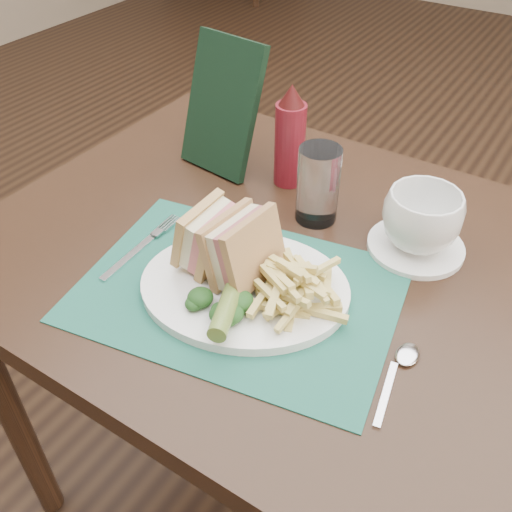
{
  "coord_description": "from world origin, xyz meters",
  "views": [
    {
      "loc": [
        0.37,
        -1.11,
        1.32
      ],
      "look_at": [
        0.04,
        -0.59,
        0.8
      ],
      "focal_mm": 40.0,
      "sensor_mm": 36.0,
      "label": 1
    }
  ],
  "objects_px": {
    "placemat": "(238,291)",
    "coffee_cup": "(422,220)",
    "plate": "(245,287)",
    "sandwich_half_a": "(197,231)",
    "sandwich_half_b": "(232,242)",
    "table_main": "(264,386)",
    "saucer": "(415,247)",
    "check_presenter": "(222,106)",
    "ketchup_bottle": "(290,136)",
    "drinking_glass": "(318,185)"
  },
  "relations": [
    {
      "from": "placemat",
      "to": "saucer",
      "type": "bearing_deg",
      "value": 52.24
    },
    {
      "from": "saucer",
      "to": "drinking_glass",
      "type": "distance_m",
      "value": 0.18
    },
    {
      "from": "sandwich_half_a",
      "to": "plate",
      "type": "bearing_deg",
      "value": -8.65
    },
    {
      "from": "table_main",
      "to": "placemat",
      "type": "xyz_separation_m",
      "value": [
        0.03,
        -0.12,
        0.38
      ]
    },
    {
      "from": "coffee_cup",
      "to": "table_main",
      "type": "bearing_deg",
      "value": -152.55
    },
    {
      "from": "coffee_cup",
      "to": "ketchup_bottle",
      "type": "bearing_deg",
      "value": 166.86
    },
    {
      "from": "sandwich_half_b",
      "to": "sandwich_half_a",
      "type": "bearing_deg",
      "value": -173.31
    },
    {
      "from": "saucer",
      "to": "coffee_cup",
      "type": "xyz_separation_m",
      "value": [
        0.0,
        0.0,
        0.05
      ]
    },
    {
      "from": "coffee_cup",
      "to": "drinking_glass",
      "type": "relative_size",
      "value": 0.91
    },
    {
      "from": "table_main",
      "to": "sandwich_half_b",
      "type": "distance_m",
      "value": 0.46
    },
    {
      "from": "ketchup_bottle",
      "to": "placemat",
      "type": "bearing_deg",
      "value": -73.29
    },
    {
      "from": "sandwich_half_a",
      "to": "sandwich_half_b",
      "type": "distance_m",
      "value": 0.06
    },
    {
      "from": "placemat",
      "to": "coffee_cup",
      "type": "height_order",
      "value": "coffee_cup"
    },
    {
      "from": "coffee_cup",
      "to": "check_presenter",
      "type": "relative_size",
      "value": 0.49
    },
    {
      "from": "plate",
      "to": "coffee_cup",
      "type": "relative_size",
      "value": 2.53
    },
    {
      "from": "sandwich_half_a",
      "to": "saucer",
      "type": "distance_m",
      "value": 0.34
    },
    {
      "from": "saucer",
      "to": "sandwich_half_a",
      "type": "bearing_deg",
      "value": -140.48
    },
    {
      "from": "plate",
      "to": "saucer",
      "type": "bearing_deg",
      "value": 32.32
    },
    {
      "from": "placemat",
      "to": "check_presenter",
      "type": "relative_size",
      "value": 1.86
    },
    {
      "from": "placemat",
      "to": "sandwich_half_a",
      "type": "relative_size",
      "value": 4.63
    },
    {
      "from": "sandwich_half_b",
      "to": "drinking_glass",
      "type": "distance_m",
      "value": 0.2
    },
    {
      "from": "placemat",
      "to": "plate",
      "type": "bearing_deg",
      "value": 28.06
    },
    {
      "from": "table_main",
      "to": "sandwich_half_a",
      "type": "distance_m",
      "value": 0.46
    },
    {
      "from": "sandwich_half_a",
      "to": "sandwich_half_b",
      "type": "xyz_separation_m",
      "value": [
        0.06,
        0.0,
        0.0
      ]
    },
    {
      "from": "table_main",
      "to": "sandwich_half_a",
      "type": "bearing_deg",
      "value": -115.97
    },
    {
      "from": "plate",
      "to": "sandwich_half_a",
      "type": "bearing_deg",
      "value": 151.56
    },
    {
      "from": "plate",
      "to": "check_presenter",
      "type": "relative_size",
      "value": 1.24
    },
    {
      "from": "plate",
      "to": "ketchup_bottle",
      "type": "distance_m",
      "value": 0.32
    },
    {
      "from": "plate",
      "to": "sandwich_half_a",
      "type": "distance_m",
      "value": 0.11
    },
    {
      "from": "drinking_glass",
      "to": "ketchup_bottle",
      "type": "xyz_separation_m",
      "value": [
        -0.1,
        0.07,
        0.03
      ]
    },
    {
      "from": "table_main",
      "to": "sandwich_half_a",
      "type": "xyz_separation_m",
      "value": [
        -0.05,
        -0.11,
        0.44
      ]
    },
    {
      "from": "sandwich_half_a",
      "to": "placemat",
      "type": "bearing_deg",
      "value": -12.43
    },
    {
      "from": "plate",
      "to": "sandwich_half_a",
      "type": "height_order",
      "value": "sandwich_half_a"
    },
    {
      "from": "saucer",
      "to": "drinking_glass",
      "type": "xyz_separation_m",
      "value": [
        -0.17,
        -0.01,
        0.06
      ]
    },
    {
      "from": "plate",
      "to": "sandwich_half_a",
      "type": "xyz_separation_m",
      "value": [
        -0.09,
        0.01,
        0.06
      ]
    },
    {
      "from": "table_main",
      "to": "plate",
      "type": "distance_m",
      "value": 0.4
    },
    {
      "from": "placemat",
      "to": "drinking_glass",
      "type": "height_order",
      "value": "drinking_glass"
    },
    {
      "from": "sandwich_half_b",
      "to": "saucer",
      "type": "xyz_separation_m",
      "value": [
        0.2,
        0.21,
        -0.07
      ]
    },
    {
      "from": "table_main",
      "to": "placemat",
      "type": "distance_m",
      "value": 0.4
    },
    {
      "from": "sandwich_half_a",
      "to": "saucer",
      "type": "height_order",
      "value": "sandwich_half_a"
    },
    {
      "from": "plate",
      "to": "coffee_cup",
      "type": "bearing_deg",
      "value": 32.32
    },
    {
      "from": "table_main",
      "to": "saucer",
      "type": "relative_size",
      "value": 6.0
    },
    {
      "from": "table_main",
      "to": "sandwich_half_b",
      "type": "xyz_separation_m",
      "value": [
        0.01,
        -0.11,
        0.45
      ]
    },
    {
      "from": "drinking_glass",
      "to": "placemat",
      "type": "bearing_deg",
      "value": -91.95
    },
    {
      "from": "saucer",
      "to": "ketchup_bottle",
      "type": "relative_size",
      "value": 0.81
    },
    {
      "from": "sandwich_half_b",
      "to": "saucer",
      "type": "height_order",
      "value": "sandwich_half_b"
    },
    {
      "from": "plate",
      "to": "check_presenter",
      "type": "xyz_separation_m",
      "value": [
        -0.23,
        0.28,
        0.11
      ]
    },
    {
      "from": "drinking_glass",
      "to": "ketchup_bottle",
      "type": "bearing_deg",
      "value": 142.7
    },
    {
      "from": "sandwich_half_a",
      "to": "drinking_glass",
      "type": "relative_size",
      "value": 0.74
    },
    {
      "from": "ketchup_bottle",
      "to": "check_presenter",
      "type": "height_order",
      "value": "check_presenter"
    }
  ]
}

